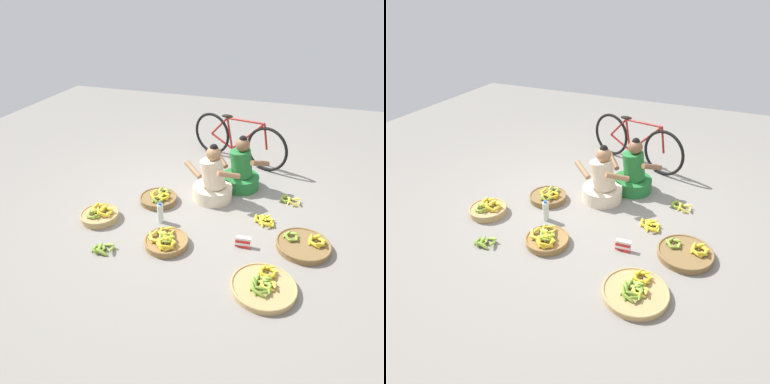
{
  "view_description": "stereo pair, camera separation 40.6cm",
  "coord_description": "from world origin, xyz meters",
  "views": [
    {
      "loc": [
        1.09,
        -3.65,
        2.48
      ],
      "look_at": [
        0.0,
        -0.2,
        0.35
      ],
      "focal_mm": 33.4,
      "sensor_mm": 36.0,
      "label": 1
    },
    {
      "loc": [
        1.47,
        -3.51,
        2.48
      ],
      "look_at": [
        0.0,
        -0.2,
        0.35
      ],
      "focal_mm": 33.4,
      "sensor_mm": 36.0,
      "label": 2
    }
  ],
  "objects": [
    {
      "name": "ground_plane",
      "position": [
        0.0,
        0.0,
        0.0
      ],
      "size": [
        10.0,
        10.0,
        0.0
      ],
      "primitive_type": "plane",
      "color": "gray"
    },
    {
      "name": "vendor_woman_front",
      "position": [
        0.12,
        0.3,
        0.25
      ],
      "size": [
        0.75,
        0.52,
        0.77
      ],
      "color": "beige",
      "rests_on": "ground"
    },
    {
      "name": "vendor_woman_behind",
      "position": [
        0.41,
        0.7,
        0.24
      ],
      "size": [
        0.76,
        0.52,
        0.77
      ],
      "color": "#237233",
      "rests_on": "ground"
    },
    {
      "name": "bicycle_leaning",
      "position": [
        0.2,
        1.53,
        0.36
      ],
      "size": [
        1.59,
        0.69,
        0.73
      ],
      "color": "black",
      "rests_on": "ground"
    },
    {
      "name": "banana_basket_near_vendor",
      "position": [
        -1.05,
        -0.58,
        0.06
      ],
      "size": [
        0.46,
        0.46,
        0.17
      ],
      "color": "tan",
      "rests_on": "ground"
    },
    {
      "name": "banana_basket_back_center",
      "position": [
        1.32,
        -0.42,
        0.05
      ],
      "size": [
        0.58,
        0.58,
        0.15
      ],
      "color": "brown",
      "rests_on": "ground"
    },
    {
      "name": "banana_basket_front_left",
      "position": [
        -0.1,
        -0.81,
        0.05
      ],
      "size": [
        0.48,
        0.48,
        0.16
      ],
      "color": "olive",
      "rests_on": "ground"
    },
    {
      "name": "banana_basket_mid_right",
      "position": [
        1.0,
        -1.15,
        0.04
      ],
      "size": [
        0.62,
        0.62,
        0.14
      ],
      "color": "tan",
      "rests_on": "ground"
    },
    {
      "name": "banana_basket_mid_left",
      "position": [
        -0.52,
        0.0,
        0.05
      ],
      "size": [
        0.49,
        0.49,
        0.15
      ],
      "color": "brown",
      "rests_on": "ground"
    },
    {
      "name": "loose_bananas_back_right",
      "position": [
        0.87,
        -0.06,
        0.03
      ],
      "size": [
        0.27,
        0.26,
        0.09
      ],
      "color": "yellow",
      "rests_on": "ground"
    },
    {
      "name": "loose_bananas_near_bicycle",
      "position": [
        -0.71,
        -1.11,
        0.03
      ],
      "size": [
        0.26,
        0.2,
        0.09
      ],
      "color": "olive",
      "rests_on": "ground"
    },
    {
      "name": "loose_bananas_front_center",
      "position": [
        1.11,
        0.5,
        0.03
      ],
      "size": [
        0.28,
        0.21,
        0.09
      ],
      "color": "#8CAD38",
      "rests_on": "ground"
    },
    {
      "name": "water_bottle",
      "position": [
        -0.33,
        -0.41,
        0.12
      ],
      "size": [
        0.07,
        0.07,
        0.26
      ],
      "color": "silver",
      "rests_on": "ground"
    },
    {
      "name": "packet_carton_stack",
      "position": [
        0.7,
        -0.58,
        0.06
      ],
      "size": [
        0.17,
        0.07,
        0.12
      ],
      "color": "red",
      "rests_on": "ground"
    }
  ]
}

